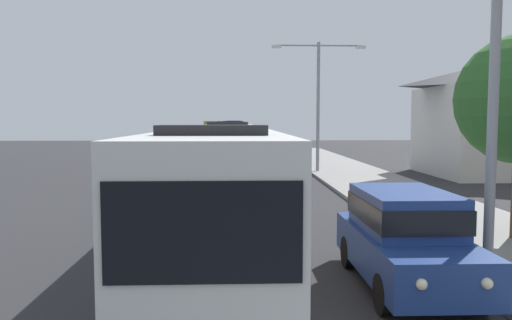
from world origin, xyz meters
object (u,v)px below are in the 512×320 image
Objects in this scene: bus_rear at (233,133)px; white_suv at (405,235)px; bus_middle at (231,141)px; bus_tail_end at (234,131)px; streetlamp_mid at (318,92)px; bus_second_in_line at (229,152)px; bus_lead at (220,188)px; box_truck_oncoming at (212,130)px; bus_fourth_in_line at (233,136)px; streetlamp_near at (497,12)px.

white_suv is (3.70, -54.07, -0.66)m from bus_rear.
bus_tail_end is (0.00, 39.22, 0.00)m from bus_middle.
bus_second_in_line is at bearing -132.80° from streetlamp_mid.
white_suv is (3.70, -67.53, -0.66)m from bus_tail_end.
bus_lead and bus_second_in_line have the same top height.
bus_second_in_line is at bearing -86.40° from box_truck_oncoming.
bus_tail_end is 3.32m from box_truck_oncoming.
streetlamp_mid is at bearing -74.78° from bus_fourth_in_line.
bus_middle is at bearing -90.00° from bus_rear.
bus_middle is 9.44m from streetlamp_mid.
bus_middle and bus_fourth_in_line have the same top height.
streetlamp_mid is (5.40, -7.01, 3.29)m from bus_middle.
streetlamp_mid is (5.40, -46.23, 3.29)m from bus_tail_end.
bus_tail_end is 1.43× the size of box_truck_oncoming.
bus_tail_end is at bearing 96.66° from streetlamp_mid.
streetlamp_near reaches higher than box_truck_oncoming.
white_suv is (3.70, -2.11, -0.66)m from bus_lead.
white_suv is 21.72m from streetlamp_mid.
bus_lead is 26.20m from bus_middle.
bus_tail_end is at bearing 94.57° from streetlamp_near.
bus_rear is at bearing 90.00° from bus_second_in_line.
white_suv is at bearing -84.11° from box_truck_oncoming.
bus_tail_end is at bearing 90.00° from bus_fourth_in_line.
bus_fourth_in_line is 0.90× the size of bus_rear.
bus_tail_end is at bearing 90.00° from bus_middle.
white_suv is at bearing -29.71° from bus_lead.
bus_rear is at bearing 93.91° from white_suv.
streetlamp_near is (5.40, -41.10, 3.68)m from bus_fourth_in_line.
bus_fourth_in_line is 26.39m from bus_tail_end.
bus_lead is 20.20m from streetlamp_mid.
bus_middle is 39.72m from box_truck_oncoming.
bus_fourth_in_line is 1.33× the size of streetlamp_mid.
bus_lead is at bearing -87.13° from box_truck_oncoming.
bus_second_in_line is at bearing 103.45° from white_suv.
streetlamp_mid reaches higher than box_truck_oncoming.
bus_fourth_in_line is 1.27× the size of box_truck_oncoming.
streetlamp_near reaches higher than bus_second_in_line.
streetlamp_near is at bearing -82.69° from box_truck_oncoming.
streetlamp_mid is at bearing 90.00° from streetlamp_near.
bus_middle is at bearing 127.58° from streetlamp_mid.
bus_second_in_line is 15.92m from white_suv.
bus_middle is at bearing -85.23° from box_truck_oncoming.
bus_second_in_line is 16.75m from streetlamp_near.
streetlamp_near is at bearing -84.29° from bus_rear.
bus_lead and bus_rear have the same top height.
bus_rear is (0.00, 12.93, 0.00)m from bus_fourth_in_line.
bus_rear is 2.56× the size of white_suv.
bus_rear is 1.41× the size of box_truck_oncoming.
bus_fourth_in_line is at bearing -90.00° from bus_tail_end.
streetlamp_near is (1.70, 0.04, 4.33)m from white_suv.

